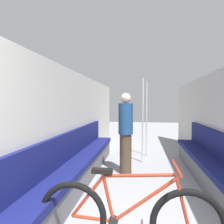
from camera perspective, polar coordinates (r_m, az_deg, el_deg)
wall_left at (r=3.77m, az=-12.93°, el=-3.85°), size 0.10×9.13×2.10m
bench_seat_row_left at (r=3.75m, az=-9.94°, el=-15.32°), size 0.43×4.55×0.95m
bench_seat_row_right at (r=3.77m, az=28.04°, el=-15.48°), size 0.43×4.55×0.95m
bicycle at (r=2.16m, az=4.45°, el=-28.11°), size 1.79×0.46×0.90m
grab_pole_near at (r=4.97m, az=8.77°, el=-2.73°), size 0.08×0.08×2.08m
grab_pole_far at (r=5.65m, az=9.85°, el=-2.12°), size 0.08×0.08×2.08m
passenger_standing at (r=4.16m, az=3.92°, el=-5.77°), size 0.30×0.30×1.67m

